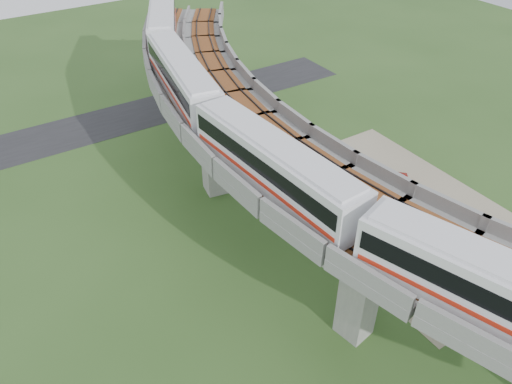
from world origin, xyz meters
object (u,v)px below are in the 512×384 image
at_px(metro_train, 250,112).
at_px(car_white, 433,228).
at_px(car_dark, 352,197).
at_px(car_red, 401,183).

height_order(metro_train, car_white, metro_train).
distance_m(car_white, car_dark, 8.14).
bearing_deg(car_dark, car_red, -124.29).
bearing_deg(car_red, metro_train, -143.30).
xyz_separation_m(car_white, car_red, (2.62, 6.55, 0.02)).
height_order(car_red, car_dark, car_red).
distance_m(metro_train, car_white, 20.25).
bearing_deg(car_dark, metro_train, 58.16).
relative_size(car_white, car_red, 0.94).
xyz_separation_m(metro_train, car_white, (13.91, -8.91, -11.72)).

